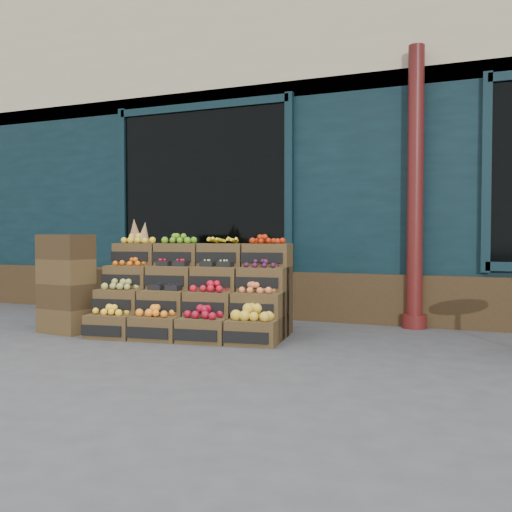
% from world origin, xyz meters
% --- Properties ---
extents(ground, '(60.00, 60.00, 0.00)m').
position_xyz_m(ground, '(0.00, 0.00, 0.00)').
color(ground, '#3C3C3E').
rests_on(ground, ground).
extents(shop_facade, '(12.00, 6.24, 4.80)m').
position_xyz_m(shop_facade, '(0.00, 5.11, 2.40)').
color(shop_facade, black).
rests_on(shop_facade, ground).
extents(crate_display, '(2.11, 1.23, 1.25)m').
position_xyz_m(crate_display, '(-0.93, 0.72, 0.39)').
color(crate_display, '#43321A').
rests_on(crate_display, ground).
extents(spare_crates, '(0.58, 0.43, 1.07)m').
position_xyz_m(spare_crates, '(-2.27, 0.29, 0.53)').
color(spare_crates, '#43321A').
rests_on(spare_crates, ground).
extents(shopkeeper, '(0.78, 0.58, 1.95)m').
position_xyz_m(shopkeeper, '(-1.23, 2.82, 0.98)').
color(shopkeeper, '#154B26').
rests_on(shopkeeper, ground).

